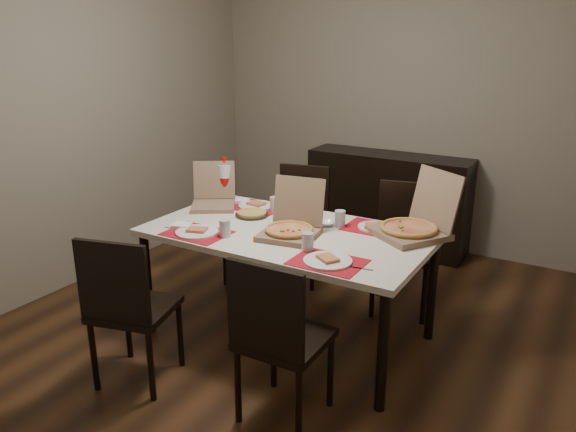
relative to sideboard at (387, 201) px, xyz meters
The scene contains 19 objects.
ground 1.84m from the sideboard, 90.00° to the right, with size 3.80×4.00×0.02m, color #442915.
room_walls 1.86m from the sideboard, 90.00° to the right, with size 3.84×4.02×2.62m.
sideboard is the anchor object (origin of this frame).
dining_table 1.93m from the sideboard, 88.71° to the right, with size 1.80×1.00×0.75m.
chair_near_left 2.90m from the sideboard, 98.76° to the right, with size 0.51×0.51×0.93m.
chair_near_right 2.76m from the sideboard, 80.48° to the right, with size 0.43×0.43×0.93m.
chair_far_left 1.08m from the sideboard, 110.16° to the right, with size 0.50×0.50×0.93m.
chair_far_right 1.24m from the sideboard, 63.59° to the right, with size 0.51×0.51×0.93m.
setting_near_left 2.30m from the sideboard, 100.14° to the right, with size 0.48×0.30×0.11m.
setting_near_right 2.30m from the sideboard, 78.51° to the right, with size 0.48×0.30×0.11m.
setting_far_left 1.67m from the sideboard, 103.94° to the right, with size 0.46×0.30×0.11m.
setting_far_right 1.71m from the sideboard, 74.40° to the right, with size 0.48×0.30×0.11m.
napkin_loose 2.01m from the sideboard, 86.12° to the right, with size 0.12×0.11×0.02m, color white.
pizza_box_center 2.01m from the sideboard, 87.05° to the right, with size 0.39×0.42×0.34m.
pizza_box_right 1.80m from the sideboard, 64.44° to the right, with size 0.57×0.58×0.40m.
pizza_box_left 1.90m from the sideboard, 112.15° to the right, with size 0.44×0.45×0.31m.
faina_plate 1.84m from the sideboard, 100.52° to the right, with size 0.23×0.23×0.03m.
dip_bowl 1.74m from the sideboard, 83.17° to the right, with size 0.11×0.11×0.03m, color white.
soda_bottle 1.77m from the sideboard, 114.85° to the right, with size 0.11×0.11×0.33m.
Camera 1 is at (1.77, -3.06, 1.96)m, focal length 35.00 mm.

